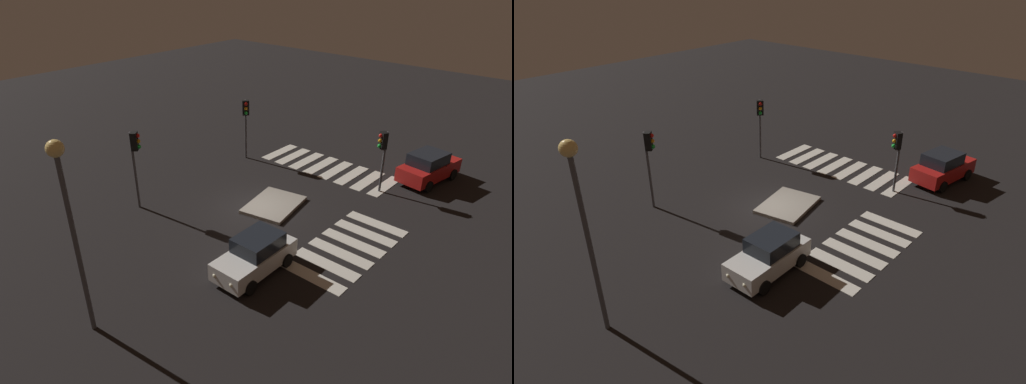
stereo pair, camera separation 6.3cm
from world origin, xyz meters
The scene contains 10 objects.
ground_plane centered at (0.00, 0.00, 0.00)m, with size 80.00×80.00×0.00m, color black.
traffic_island centered at (0.81, -0.58, 0.09)m, with size 3.70×3.05×0.18m.
car_red centered at (9.49, -5.55, 0.92)m, with size 4.50×2.56×1.87m.
car_white centered at (-4.19, -3.67, 0.85)m, with size 4.02×1.93×1.73m.
traffic_light_east centered at (6.16, -3.99, 2.79)m, with size 0.53×0.54×3.68m.
traffic_light_north centered at (4.70, 5.05, 3.07)m, with size 0.54×0.53×4.05m.
traffic_light_west centered at (-4.04, 4.78, 3.29)m, with size 0.54×0.53×4.34m.
street_lamp centered at (-10.74, -1.46, 5.10)m, with size 0.56×0.56×7.45m.
crosswalk_near centered at (0.00, -5.74, 0.01)m, with size 6.45×3.20×0.02m.
crosswalk_side centered at (7.09, 0.00, 0.01)m, with size 3.20×8.75×0.02m.
Camera 2 is at (-16.19, -14.41, 12.31)m, focal length 31.97 mm.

